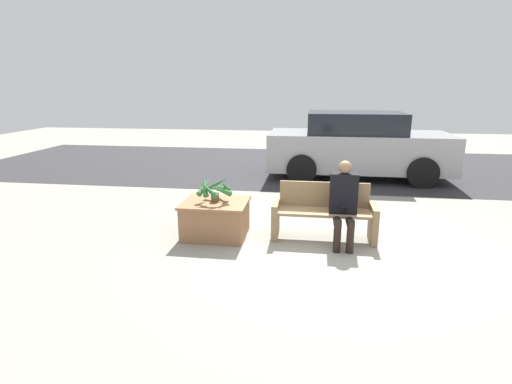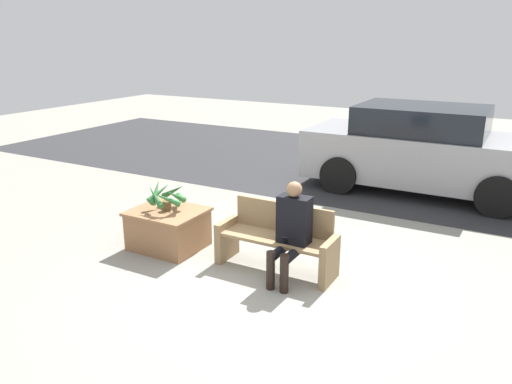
{
  "view_description": "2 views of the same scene",
  "coord_description": "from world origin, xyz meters",
  "px_view_note": "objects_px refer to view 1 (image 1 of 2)",
  "views": [
    {
      "loc": [
        -0.32,
        -5.5,
        2.23
      ],
      "look_at": [
        -1.13,
        0.23,
        0.69
      ],
      "focal_mm": 28.0,
      "sensor_mm": 36.0,
      "label": 1
    },
    {
      "loc": [
        2.46,
        -4.93,
        2.83
      ],
      "look_at": [
        -0.67,
        0.71,
        0.81
      ],
      "focal_mm": 35.0,
      "sensor_mm": 36.0,
      "label": 2
    }
  ],
  "objects_px": {
    "planter_box": "(216,217)",
    "parked_car": "(357,146)",
    "bench": "(324,213)",
    "potted_plant": "(215,188)",
    "person_seated": "(344,200)"
  },
  "relations": [
    {
      "from": "bench",
      "to": "planter_box",
      "type": "distance_m",
      "value": 1.64
    },
    {
      "from": "person_seated",
      "to": "potted_plant",
      "type": "xyz_separation_m",
      "value": [
        -1.89,
        0.04,
        0.1
      ]
    },
    {
      "from": "bench",
      "to": "parked_car",
      "type": "height_order",
      "value": "parked_car"
    },
    {
      "from": "parked_car",
      "to": "person_seated",
      "type": "bearing_deg",
      "value": -97.99
    },
    {
      "from": "person_seated",
      "to": "parked_car",
      "type": "relative_size",
      "value": 0.28
    },
    {
      "from": "bench",
      "to": "planter_box",
      "type": "height_order",
      "value": "bench"
    },
    {
      "from": "parked_car",
      "to": "bench",
      "type": "bearing_deg",
      "value": -101.72
    },
    {
      "from": "bench",
      "to": "planter_box",
      "type": "relative_size",
      "value": 1.57
    },
    {
      "from": "potted_plant",
      "to": "parked_car",
      "type": "relative_size",
      "value": 0.14
    },
    {
      "from": "planter_box",
      "to": "parked_car",
      "type": "xyz_separation_m",
      "value": [
        2.52,
        4.45,
        0.51
      ]
    },
    {
      "from": "person_seated",
      "to": "bench",
      "type": "bearing_deg",
      "value": 146.38
    },
    {
      "from": "person_seated",
      "to": "potted_plant",
      "type": "relative_size",
      "value": 2.04
    },
    {
      "from": "bench",
      "to": "person_seated",
      "type": "distance_m",
      "value": 0.41
    },
    {
      "from": "bench",
      "to": "potted_plant",
      "type": "height_order",
      "value": "potted_plant"
    },
    {
      "from": "potted_plant",
      "to": "bench",
      "type": "bearing_deg",
      "value": 4.87
    }
  ]
}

